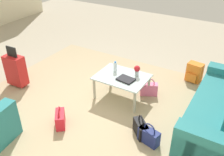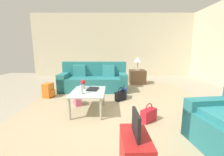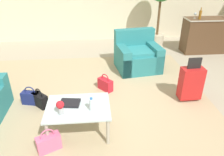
{
  "view_description": "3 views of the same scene",
  "coord_description": "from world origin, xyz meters",
  "px_view_note": "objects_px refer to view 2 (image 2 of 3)",
  "views": [
    {
      "loc": [
        -2.22,
        2.92,
        2.73
      ],
      "look_at": [
        -0.66,
        0.3,
        0.91
      ],
      "focal_mm": 40.0,
      "sensor_mm": 36.0,
      "label": 1
    },
    {
      "loc": [
        2.68,
        0.02,
        1.31
      ],
      "look_at": [
        -0.95,
        0.0,
        0.64
      ],
      "focal_mm": 24.0,
      "sensor_mm": 36.0,
      "label": 2
    },
    {
      "loc": [
        -0.14,
        -3.12,
        2.3
      ],
      "look_at": [
        0.12,
        -0.24,
        0.76
      ],
      "focal_mm": 35.0,
      "sensor_mm": 36.0,
      "label": 3
    }
  ],
  "objects_px": {
    "side_table": "(137,77)",
    "handbag_red": "(149,115)",
    "flower_vase": "(83,83)",
    "table_lamp": "(138,60)",
    "water_bottle": "(82,89)",
    "coffee_table": "(88,94)",
    "handbag_pink": "(77,100)",
    "handbag_black": "(121,96)",
    "backpack_orange": "(49,91)",
    "coffee_table_book": "(93,89)",
    "couch": "(94,81)"
  },
  "relations": [
    {
      "from": "handbag_black",
      "to": "handbag_pink",
      "type": "distance_m",
      "value": 1.12
    },
    {
      "from": "backpack_orange",
      "to": "handbag_pink",
      "type": "bearing_deg",
      "value": 57.81
    },
    {
      "from": "water_bottle",
      "to": "side_table",
      "type": "bearing_deg",
      "value": 151.93
    },
    {
      "from": "table_lamp",
      "to": "backpack_orange",
      "type": "height_order",
      "value": "table_lamp"
    },
    {
      "from": "couch",
      "to": "side_table",
      "type": "bearing_deg",
      "value": 122.16
    },
    {
      "from": "handbag_black",
      "to": "backpack_orange",
      "type": "distance_m",
      "value": 2.04
    },
    {
      "from": "backpack_orange",
      "to": "handbag_red",
      "type": "bearing_deg",
      "value": 59.42
    },
    {
      "from": "couch",
      "to": "coffee_table_book",
      "type": "bearing_deg",
      "value": 6.14
    },
    {
      "from": "handbag_pink",
      "to": "side_table",
      "type": "bearing_deg",
      "value": 142.45
    },
    {
      "from": "coffee_table",
      "to": "side_table",
      "type": "xyz_separation_m",
      "value": [
        -2.8,
        1.5,
        -0.13
      ]
    },
    {
      "from": "flower_vase",
      "to": "handbag_pink",
      "type": "distance_m",
      "value": 0.52
    },
    {
      "from": "coffee_table_book",
      "to": "backpack_orange",
      "type": "height_order",
      "value": "coffee_table_book"
    },
    {
      "from": "handbag_pink",
      "to": "table_lamp",
      "type": "bearing_deg",
      "value": 142.45
    },
    {
      "from": "handbag_red",
      "to": "coffee_table",
      "type": "bearing_deg",
      "value": -111.41
    },
    {
      "from": "water_bottle",
      "to": "side_table",
      "type": "distance_m",
      "value": 3.41
    },
    {
      "from": "water_bottle",
      "to": "backpack_orange",
      "type": "height_order",
      "value": "water_bottle"
    },
    {
      "from": "side_table",
      "to": "handbag_red",
      "type": "height_order",
      "value": "side_table"
    },
    {
      "from": "table_lamp",
      "to": "handbag_pink",
      "type": "bearing_deg",
      "value": -37.55
    },
    {
      "from": "coffee_table",
      "to": "coffee_table_book",
      "type": "bearing_deg",
      "value": 146.31
    },
    {
      "from": "coffee_table",
      "to": "flower_vase",
      "type": "bearing_deg",
      "value": -145.71
    },
    {
      "from": "couch",
      "to": "water_bottle",
      "type": "distance_m",
      "value": 2.01
    },
    {
      "from": "coffee_table",
      "to": "handbag_pink",
      "type": "relative_size",
      "value": 2.57
    },
    {
      "from": "flower_vase",
      "to": "coffee_table_book",
      "type": "bearing_deg",
      "value": 66.5
    },
    {
      "from": "coffee_table",
      "to": "coffee_table_book",
      "type": "height_order",
      "value": "coffee_table_book"
    },
    {
      "from": "side_table",
      "to": "backpack_orange",
      "type": "relative_size",
      "value": 1.53
    },
    {
      "from": "flower_vase",
      "to": "side_table",
      "type": "bearing_deg",
      "value": 147.4
    },
    {
      "from": "water_bottle",
      "to": "table_lamp",
      "type": "relative_size",
      "value": 0.39
    },
    {
      "from": "water_bottle",
      "to": "handbag_black",
      "type": "xyz_separation_m",
      "value": [
        -0.93,
        0.83,
        -0.42
      ]
    },
    {
      "from": "flower_vase",
      "to": "side_table",
      "type": "height_order",
      "value": "flower_vase"
    },
    {
      "from": "table_lamp",
      "to": "backpack_orange",
      "type": "relative_size",
      "value": 1.3
    },
    {
      "from": "water_bottle",
      "to": "handbag_red",
      "type": "height_order",
      "value": "water_bottle"
    },
    {
      "from": "handbag_black",
      "to": "handbag_red",
      "type": "height_order",
      "value": "same"
    },
    {
      "from": "side_table",
      "to": "handbag_black",
      "type": "relative_size",
      "value": 1.71
    },
    {
      "from": "water_bottle",
      "to": "flower_vase",
      "type": "distance_m",
      "value": 0.42
    },
    {
      "from": "flower_vase",
      "to": "table_lamp",
      "type": "height_order",
      "value": "table_lamp"
    },
    {
      "from": "side_table",
      "to": "table_lamp",
      "type": "relative_size",
      "value": 1.18
    },
    {
      "from": "handbag_pink",
      "to": "handbag_red",
      "type": "xyz_separation_m",
      "value": [
        0.87,
        1.53,
        0.0
      ]
    },
    {
      "from": "flower_vase",
      "to": "table_lamp",
      "type": "distance_m",
      "value": 3.08
    },
    {
      "from": "flower_vase",
      "to": "handbag_red",
      "type": "bearing_deg",
      "value": 62.86
    },
    {
      "from": "backpack_orange",
      "to": "flower_vase",
      "type": "bearing_deg",
      "value": 55.67
    },
    {
      "from": "coffee_table",
      "to": "table_lamp",
      "type": "distance_m",
      "value": 3.22
    },
    {
      "from": "water_bottle",
      "to": "handbag_red",
      "type": "relative_size",
      "value": 0.57
    },
    {
      "from": "side_table",
      "to": "backpack_orange",
      "type": "bearing_deg",
      "value": -57.15
    },
    {
      "from": "table_lamp",
      "to": "backpack_orange",
      "type": "distance_m",
      "value": 3.4
    },
    {
      "from": "flower_vase",
      "to": "handbag_black",
      "type": "bearing_deg",
      "value": 120.13
    },
    {
      "from": "water_bottle",
      "to": "table_lamp",
      "type": "distance_m",
      "value": 3.42
    },
    {
      "from": "flower_vase",
      "to": "backpack_orange",
      "type": "height_order",
      "value": "flower_vase"
    },
    {
      "from": "coffee_table_book",
      "to": "backpack_orange",
      "type": "relative_size",
      "value": 0.73
    },
    {
      "from": "coffee_table",
      "to": "coffee_table_book",
      "type": "relative_size",
      "value": 3.17
    },
    {
      "from": "water_bottle",
      "to": "table_lamp",
      "type": "height_order",
      "value": "table_lamp"
    }
  ]
}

